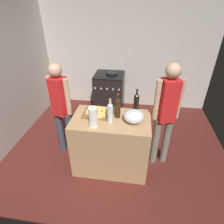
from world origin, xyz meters
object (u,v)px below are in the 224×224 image
object	(u,v)px
mixing_bowl	(134,116)
wine_bottle_clear	(136,102)
wine_bottle_dark	(110,112)
stove	(109,92)
person_in_stripes	(61,107)
pizza	(97,112)
person_in_red	(166,112)
wine_bottle_green	(118,107)
paper_towel_roll	(93,117)

from	to	relation	value
mixing_bowl	wine_bottle_clear	bearing A→B (deg)	86.32
wine_bottle_clear	wine_bottle_dark	world-z (taller)	same
stove	mixing_bowl	bearing A→B (deg)	-70.88
stove	person_in_stripes	world-z (taller)	person_in_stripes
pizza	mixing_bowl	distance (m)	0.55
pizza	person_in_red	bearing A→B (deg)	6.15
wine_bottle_green	person_in_red	world-z (taller)	person_in_red
mixing_bowl	wine_bottle_clear	world-z (taller)	wine_bottle_clear
wine_bottle_dark	person_in_red	bearing A→B (deg)	21.34
paper_towel_roll	person_in_stripes	world-z (taller)	person_in_stripes
wine_bottle_clear	stove	distance (m)	1.74
pizza	person_in_red	distance (m)	0.98
paper_towel_roll	wine_bottle_dark	size ratio (longest dim) A/B	0.77
person_in_stripes	person_in_red	bearing A→B (deg)	0.13
wine_bottle_green	stove	size ratio (longest dim) A/B	0.39
wine_bottle_dark	person_in_stripes	xyz separation A→B (m)	(-0.81, 0.29, -0.16)
paper_towel_roll	wine_bottle_clear	distance (m)	0.70
paper_towel_roll	stove	bearing A→B (deg)	92.92
person_in_red	wine_bottle_dark	bearing A→B (deg)	-158.66
mixing_bowl	stove	world-z (taller)	mixing_bowl
wine_bottle_green	pizza	bearing A→B (deg)	173.25
wine_bottle_green	wine_bottle_clear	bearing A→B (deg)	37.86
person_in_stripes	mixing_bowl	bearing A→B (deg)	-11.31
stove	person_in_red	distance (m)	1.95
wine_bottle_clear	person_in_stripes	world-z (taller)	person_in_stripes
pizza	wine_bottle_dark	world-z (taller)	wine_bottle_dark
paper_towel_roll	wine_bottle_green	distance (m)	0.38
mixing_bowl	person_in_red	distance (m)	0.50
wine_bottle_green	stove	xyz separation A→B (m)	(-0.39, 1.69, -0.61)
wine_bottle_clear	wine_bottle_dark	distance (m)	0.48
pizza	paper_towel_roll	size ratio (longest dim) A/B	1.23
wine_bottle_dark	stove	size ratio (longest dim) A/B	0.38
wine_bottle_clear	wine_bottle_green	bearing A→B (deg)	-142.14
stove	wine_bottle_clear	bearing A→B (deg)	-67.08
person_in_red	stove	bearing A→B (deg)	124.42
wine_bottle_dark	stove	world-z (taller)	wine_bottle_dark
pizza	wine_bottle_clear	size ratio (longest dim) A/B	0.95
wine_bottle_green	person_in_stripes	world-z (taller)	person_in_stripes
wine_bottle_green	stove	bearing A→B (deg)	102.88
person_in_red	mixing_bowl	bearing A→B (deg)	-153.07
paper_towel_roll	person_in_stripes	xyz separation A→B (m)	(-0.60, 0.39, -0.13)
stove	pizza	bearing A→B (deg)	-86.99
pizza	person_in_stripes	bearing A→B (deg)	170.20
paper_towel_roll	person_in_red	xyz separation A→B (m)	(0.96, 0.39, -0.07)
wine_bottle_dark	person_in_stripes	world-z (taller)	person_in_stripes
wine_bottle_dark	stove	distance (m)	1.97
wine_bottle_dark	mixing_bowl	bearing A→B (deg)	12.47
pizza	person_in_stripes	distance (m)	0.60
mixing_bowl	person_in_red	world-z (taller)	person_in_red
mixing_bowl	person_in_stripes	xyz separation A→B (m)	(-1.12, 0.22, -0.08)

